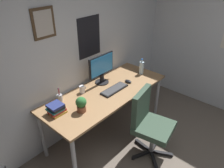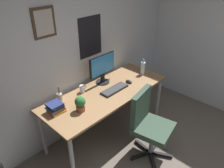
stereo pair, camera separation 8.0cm
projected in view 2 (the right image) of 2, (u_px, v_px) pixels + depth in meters
wall_back at (65, 51)px, 2.79m from camera, size 4.40×0.10×2.60m
desk at (107, 95)px, 3.01m from camera, size 1.89×0.75×0.76m
office_chair at (148, 122)px, 2.75m from camera, size 0.57×0.57×0.95m
monitor at (102, 68)px, 3.07m from camera, size 0.46×0.20×0.43m
keyboard at (115, 89)px, 2.98m from camera, size 0.43×0.15×0.03m
computer_mouse at (129, 82)px, 3.17m from camera, size 0.06×0.11×0.04m
water_bottle at (143, 68)px, 3.36m from camera, size 0.07×0.07×0.25m
coffee_mug_near at (82, 89)px, 2.92m from camera, size 0.11×0.07×0.10m
potted_plant at (80, 103)px, 2.53m from camera, size 0.13×0.13×0.19m
pen_cup at (60, 97)px, 2.75m from camera, size 0.07×0.07×0.20m
book_stack_left at (56, 108)px, 2.53m from camera, size 0.19×0.17×0.12m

